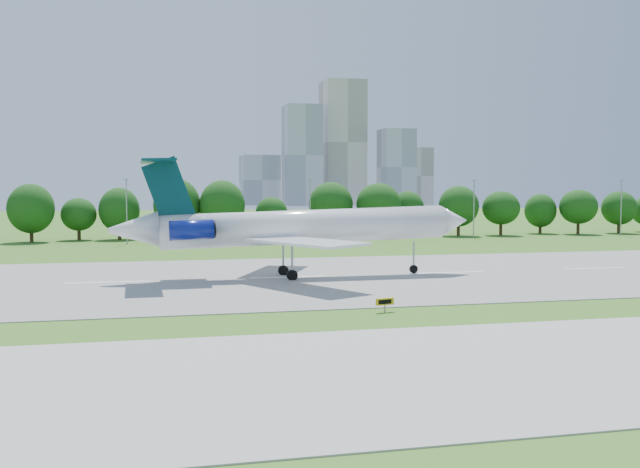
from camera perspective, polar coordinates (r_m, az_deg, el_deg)
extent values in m
plane|color=#34661B|center=(58.23, 2.00, -6.51)|extent=(600.00, 600.00, 0.00)
cube|color=gray|center=(82.35, -2.55, -3.50)|extent=(400.00, 45.00, 0.08)
cube|color=#ADADA8|center=(41.49, 8.60, -10.64)|extent=(400.00, 23.00, 0.08)
cylinder|color=#382314|center=(147.67, -15.04, 0.21)|extent=(0.70, 0.70, 3.60)
sphere|color=#12390E|center=(147.48, -15.07, 1.91)|extent=(8.40, 8.40, 8.40)
cylinder|color=#382314|center=(151.66, 0.24, 0.42)|extent=(0.70, 0.70, 3.60)
sphere|color=#12390E|center=(151.48, 0.24, 2.08)|extent=(8.40, 8.40, 8.40)
cylinder|color=#382314|center=(165.53, 13.84, 0.58)|extent=(0.70, 0.70, 3.60)
sphere|color=#12390E|center=(165.36, 13.86, 2.10)|extent=(8.40, 8.40, 8.40)
cylinder|color=gray|center=(137.50, -15.21, 1.71)|extent=(0.24, 0.24, 12.00)
cube|color=gray|center=(137.44, -15.25, 4.26)|extent=(0.90, 0.25, 0.18)
cylinder|color=gray|center=(140.63, -0.80, 1.88)|extent=(0.24, 0.24, 12.00)
cube|color=gray|center=(140.58, -0.81, 4.36)|extent=(0.90, 0.25, 0.18)
cylinder|color=gray|center=(151.99, 12.21, 1.93)|extent=(0.24, 0.24, 12.00)
cube|color=gray|center=(151.94, 12.24, 4.23)|extent=(0.90, 0.25, 0.18)
cylinder|color=gray|center=(169.92, 22.94, 1.89)|extent=(0.24, 0.24, 12.00)
cube|color=gray|center=(169.88, 23.00, 3.95)|extent=(0.90, 0.25, 0.18)
cube|color=#B2B2B7|center=(445.02, -1.44, 6.27)|extent=(22.00, 22.00, 62.00)
cube|color=beige|center=(466.99, 1.82, 7.25)|extent=(26.00, 26.00, 80.00)
cube|color=#B2B2B7|center=(455.93, 6.13, 5.31)|extent=(20.00, 20.00, 48.00)
cube|color=beige|center=(487.16, 7.71, 4.60)|extent=(18.00, 18.00, 38.00)
cube|color=#B2B2B7|center=(465.22, -4.85, 4.30)|extent=(24.00, 24.00, 32.00)
cylinder|color=white|center=(82.25, -1.11, 0.58)|extent=(33.51, 4.80, 4.76)
cone|color=white|center=(88.38, 10.60, 1.04)|extent=(3.76, 3.99, 3.98)
cone|color=white|center=(79.97, -14.70, 0.34)|extent=(5.54, 4.03, 4.03)
cube|color=white|center=(74.31, -1.20, -0.64)|extent=(11.43, 15.41, 0.42)
cube|color=white|center=(89.47, -3.52, 0.07)|extent=(10.85, 15.46, 0.42)
cube|color=#05343A|center=(79.93, -12.03, 3.43)|extent=(5.80, 0.71, 7.54)
cube|color=#05343A|center=(79.95, -12.86, 5.71)|extent=(3.85, 10.65, 0.34)
cylinder|color=navy|center=(77.31, -10.25, 0.32)|extent=(4.78, 2.24, 2.23)
cylinder|color=navy|center=(83.06, -10.56, 0.54)|extent=(4.78, 2.24, 2.23)
cylinder|color=gray|center=(86.60, 7.51, -1.70)|extent=(0.22, 0.22, 3.35)
cylinder|color=black|center=(86.77, 7.50, -2.80)|extent=(1.01, 0.36, 1.00)
cylinder|color=gray|center=(79.65, -2.25, -2.13)|extent=(0.27, 0.27, 3.35)
cylinder|color=black|center=(79.83, -2.24, -3.32)|extent=(1.24, 0.53, 1.22)
cylinder|color=gray|center=(84.41, -2.96, -1.81)|extent=(0.27, 0.27, 3.35)
cylinder|color=black|center=(84.58, -2.96, -2.93)|extent=(1.24, 0.53, 1.22)
cube|color=gray|center=(59.78, 5.21, -5.90)|extent=(0.12, 0.12, 0.73)
cube|color=#DCAB0B|center=(59.69, 5.21, -5.41)|extent=(1.66, 0.55, 0.57)
cube|color=black|center=(59.60, 5.27, -5.43)|extent=(1.22, 0.29, 0.36)
imported|color=silver|center=(137.99, -11.72, -0.49)|extent=(3.58, 2.06, 1.15)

